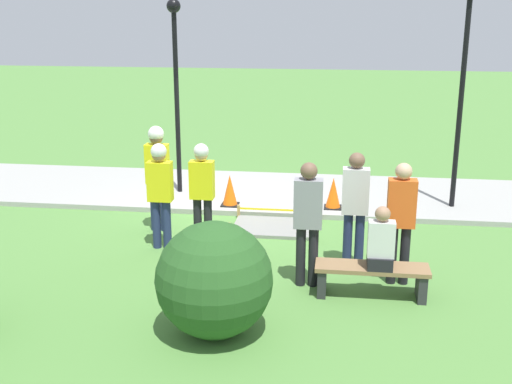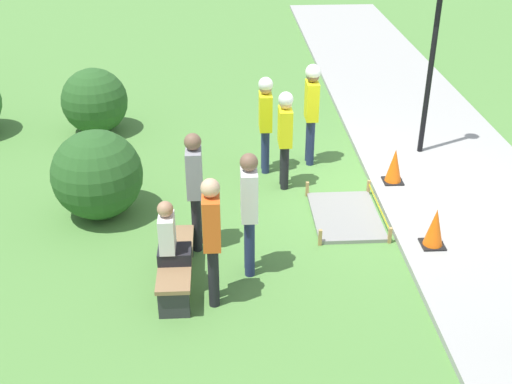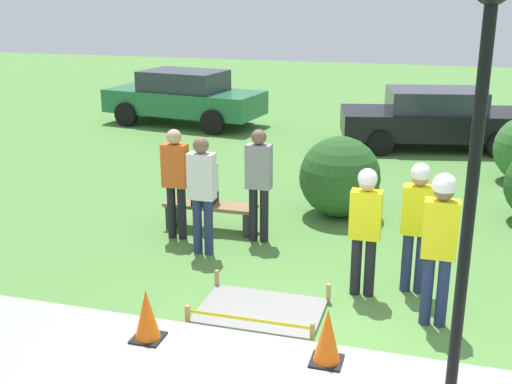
# 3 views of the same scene
# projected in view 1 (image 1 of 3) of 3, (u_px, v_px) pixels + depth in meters

# --- Properties ---
(ground_plane) EXTENTS (60.00, 60.00, 0.00)m
(ground_plane) POSITION_uv_depth(u_px,v_px,m) (230.00, 216.00, 12.42)
(ground_plane) COLOR #51843D
(sidewalk) EXTENTS (28.00, 3.07, 0.10)m
(sidewalk) POSITION_uv_depth(u_px,v_px,m) (242.00, 191.00, 13.87)
(sidewalk) COLOR #9E9E99
(sidewalk) RESTS_ON ground_plane
(wet_concrete_patch) EXTENTS (1.58, 1.11, 0.26)m
(wet_concrete_patch) POSITION_uv_depth(u_px,v_px,m) (275.00, 227.00, 11.68)
(wet_concrete_patch) COLOR gray
(wet_concrete_patch) RESTS_ON ground_plane
(traffic_cone_near_patch) EXTENTS (0.34, 0.34, 0.61)m
(traffic_cone_near_patch) POSITION_uv_depth(u_px,v_px,m) (333.00, 193.00, 12.50)
(traffic_cone_near_patch) COLOR black
(traffic_cone_near_patch) RESTS_ON sidewalk
(traffic_cone_far_patch) EXTENTS (0.34, 0.34, 0.62)m
(traffic_cone_far_patch) POSITION_uv_depth(u_px,v_px,m) (230.00, 190.00, 12.67)
(traffic_cone_far_patch) COLOR black
(traffic_cone_far_patch) RESTS_ON sidewalk
(park_bench) EXTENTS (1.57, 0.44, 0.46)m
(park_bench) POSITION_uv_depth(u_px,v_px,m) (372.00, 275.00, 8.90)
(park_bench) COLOR #2D2D33
(park_bench) RESTS_ON ground_plane
(person_seated_on_bench) EXTENTS (0.36, 0.44, 0.89)m
(person_seated_on_bench) POSITION_uv_depth(u_px,v_px,m) (381.00, 244.00, 8.71)
(person_seated_on_bench) COLOR black
(person_seated_on_bench) RESTS_ON park_bench
(worker_supervisor) EXTENTS (0.40, 0.25, 1.74)m
(worker_supervisor) POSITION_uv_depth(u_px,v_px,m) (202.00, 185.00, 10.70)
(worker_supervisor) COLOR black
(worker_supervisor) RESTS_ON ground_plane
(worker_assistant) EXTENTS (0.40, 0.28, 1.91)m
(worker_assistant) POSITION_uv_depth(u_px,v_px,m) (157.00, 168.00, 11.32)
(worker_assistant) COLOR navy
(worker_assistant) RESTS_ON ground_plane
(worker_trainee) EXTENTS (0.40, 0.26, 1.79)m
(worker_trainee) POSITION_uv_depth(u_px,v_px,m) (160.00, 187.00, 10.50)
(worker_trainee) COLOR navy
(worker_trainee) RESTS_ON ground_plane
(bystander_in_orange_shirt) EXTENTS (0.40, 0.24, 1.81)m
(bystander_in_orange_shirt) POSITION_uv_depth(u_px,v_px,m) (401.00, 216.00, 9.14)
(bystander_in_orange_shirt) COLOR black
(bystander_in_orange_shirt) RESTS_ON ground_plane
(bystander_in_gray_shirt) EXTENTS (0.40, 0.24, 1.83)m
(bystander_in_gray_shirt) POSITION_uv_depth(u_px,v_px,m) (355.00, 203.00, 9.69)
(bystander_in_gray_shirt) COLOR navy
(bystander_in_gray_shirt) RESTS_ON ground_plane
(bystander_in_white_shirt) EXTENTS (0.40, 0.24, 1.84)m
(bystander_in_white_shirt) POSITION_uv_depth(u_px,v_px,m) (308.00, 216.00, 9.06)
(bystander_in_white_shirt) COLOR black
(bystander_in_white_shirt) RESTS_ON ground_plane
(lamppost_near) EXTENTS (0.28, 0.28, 3.95)m
(lamppost_near) POSITION_uv_depth(u_px,v_px,m) (176.00, 69.00, 12.98)
(lamppost_near) COLOR black
(lamppost_near) RESTS_ON sidewalk
(lamppost_far) EXTENTS (0.28, 0.28, 4.18)m
(lamppost_far) POSITION_uv_depth(u_px,v_px,m) (464.00, 67.00, 11.94)
(lamppost_far) COLOR black
(lamppost_far) RESTS_ON sidewalk
(shrub_rounded_mid) EXTENTS (1.44, 1.44, 1.44)m
(shrub_rounded_mid) POSITION_uv_depth(u_px,v_px,m) (214.00, 280.00, 7.78)
(shrub_rounded_mid) COLOR #285623
(shrub_rounded_mid) RESTS_ON ground_plane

